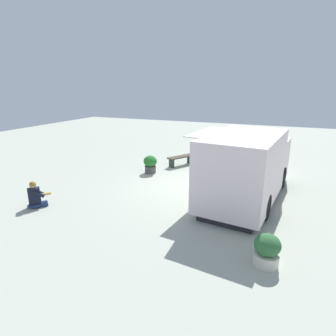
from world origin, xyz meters
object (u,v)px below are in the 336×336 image
(planter_flowering_near, at_px, (267,250))
(plaza_bench, at_px, (181,158))
(food_truck, at_px, (248,168))
(person_customer, at_px, (36,197))
(planter_flowering_far, at_px, (150,164))

(planter_flowering_near, relative_size, plaza_bench, 0.50)
(food_truck, xyz_separation_m, person_customer, (6.38, 3.44, -0.80))
(planter_flowering_near, xyz_separation_m, plaza_bench, (4.60, -6.98, -0.02))
(food_truck, bearing_deg, planter_flowering_near, 104.18)
(person_customer, xyz_separation_m, plaza_bench, (-2.74, -6.61, 0.01))
(planter_flowering_far, distance_m, plaza_bench, 1.94)
(food_truck, bearing_deg, person_customer, 28.34)
(person_customer, height_order, planter_flowering_near, person_customer)
(person_customer, distance_m, plaza_bench, 7.15)
(person_customer, bearing_deg, food_truck, -151.66)
(food_truck, height_order, person_customer, food_truck)
(planter_flowering_near, height_order, planter_flowering_far, planter_flowering_far)
(person_customer, bearing_deg, planter_flowering_near, 177.11)
(person_customer, distance_m, planter_flowering_far, 5.22)
(plaza_bench, bearing_deg, planter_flowering_far, 63.12)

